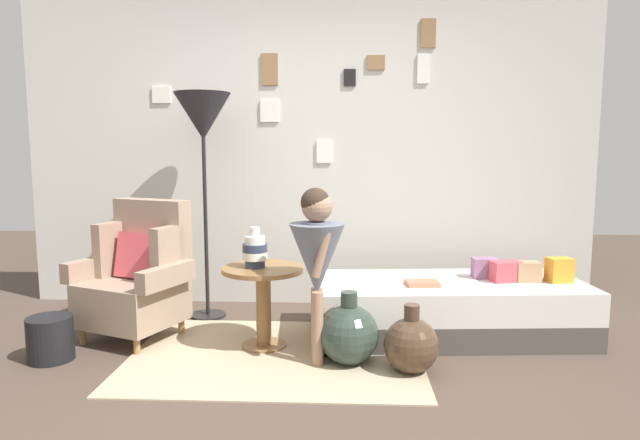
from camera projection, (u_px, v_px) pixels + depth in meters
The scene contains 17 objects.
ground_plane at pixel (283, 401), 2.91m from camera, with size 12.00×12.00×0.00m, color #4C3D33.
gallery_wall at pixel (308, 153), 4.67m from camera, with size 4.80×0.12×2.60m.
rug at pixel (276, 355), 3.56m from camera, with size 1.86×1.37×0.01m, color tan.
armchair at pixel (138, 276), 3.87m from camera, with size 0.88×0.78×0.97m.
daybed at pixel (448, 308), 3.92m from camera, with size 1.95×0.94×0.40m.
pillow_head at pixel (559, 270), 3.85m from camera, with size 0.16×0.12×0.17m, color orange.
pillow_mid at pixel (527, 272), 3.88m from camera, with size 0.17×0.12×0.14m, color tan.
pillow_back at pixel (506, 271), 3.87m from camera, with size 0.20×0.12×0.14m, color #D64C56.
pillow_extra at pixel (485, 268), 3.98m from camera, with size 0.18×0.12×0.15m, color gray.
side_table at pixel (263, 290), 3.66m from camera, with size 0.55×0.55×0.55m.
vase_striped at pixel (255, 251), 3.62m from camera, with size 0.16×0.16×0.27m.
floor_lamp at pixel (203, 123), 4.20m from camera, with size 0.43×0.43×1.76m.
person_child at pixel (317, 253), 3.34m from camera, with size 0.34×0.34×1.10m.
book_on_daybed at pixel (422, 283), 3.77m from camera, with size 0.22×0.16×0.03m, color #C87053.
demijohn_near at pixel (349, 334), 3.40m from camera, with size 0.37×0.37×0.46m.
demijohn_far at pixel (411, 345), 3.27m from camera, with size 0.33×0.33×0.42m.
magazine_basket at pixel (50, 339), 3.46m from camera, with size 0.28×0.28×0.28m, color black.
Camera 1 is at (0.32, -2.75, 1.32)m, focal length 30.82 mm.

